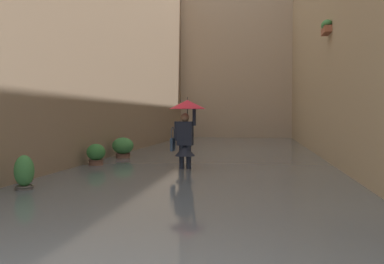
% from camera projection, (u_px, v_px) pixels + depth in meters
% --- Properties ---
extents(ground_plane, '(60.00, 60.00, 0.00)m').
position_uv_depth(ground_plane, '(216.00, 162.00, 14.17)').
color(ground_plane, slate).
extents(flood_water, '(7.34, 29.77, 0.21)m').
position_uv_depth(flood_water, '(216.00, 159.00, 14.17)').
color(flood_water, slate).
rests_on(flood_water, ground_plane).
extents(building_facade_right, '(2.04, 27.77, 9.79)m').
position_uv_depth(building_facade_right, '(92.00, 14.00, 14.60)').
color(building_facade_right, gray).
rests_on(building_facade_right, ground_plane).
extents(building_facade_far, '(10.14, 1.80, 11.00)m').
position_uv_depth(building_facade_far, '(236.00, 50.00, 26.60)').
color(building_facade_far, tan).
rests_on(building_facade_far, ground_plane).
extents(person_wading, '(0.90, 0.90, 1.97)m').
position_uv_depth(person_wading, '(186.00, 124.00, 10.77)').
color(person_wading, black).
rests_on(person_wading, ground_plane).
extents(potted_plant_mid_right, '(0.49, 0.49, 0.77)m').
position_uv_depth(potted_plant_mid_right, '(96.00, 157.00, 11.58)').
color(potted_plant_mid_right, brown).
rests_on(potted_plant_mid_right, ground_plane).
extents(potted_plant_near_right, '(0.66, 0.66, 0.84)m').
position_uv_depth(potted_plant_near_right, '(123.00, 149.00, 13.58)').
color(potted_plant_near_right, brown).
rests_on(potted_plant_near_right, ground_plane).
extents(potted_plant_far_right, '(0.35, 0.35, 0.82)m').
position_uv_depth(potted_plant_far_right, '(24.00, 177.00, 7.79)').
color(potted_plant_far_right, '#66605B').
rests_on(potted_plant_far_right, ground_plane).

